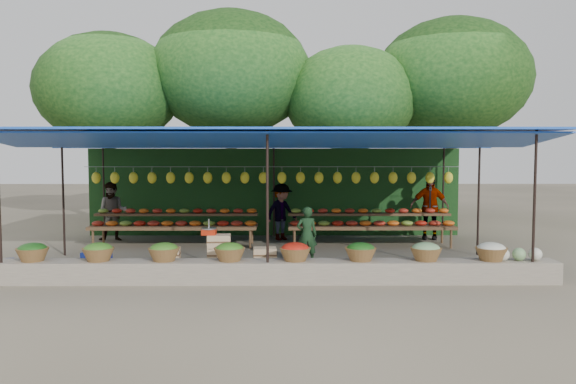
{
  "coord_description": "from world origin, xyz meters",
  "views": [
    {
      "loc": [
        0.31,
        -12.91,
        2.37
      ],
      "look_at": [
        0.39,
        0.2,
        1.46
      ],
      "focal_mm": 35.0,
      "sensor_mm": 36.0,
      "label": 1
    }
  ],
  "objects_px": {
    "crate_counter": "(218,258)",
    "weighing_scale": "(209,231)",
    "vendor_seated": "(307,235)",
    "blue_crate_back": "(97,259)"
  },
  "relations": [
    {
      "from": "vendor_seated",
      "to": "blue_crate_back",
      "type": "xyz_separation_m",
      "value": [
        -4.41,
        -0.36,
        -0.46
      ]
    },
    {
      "from": "crate_counter",
      "to": "weighing_scale",
      "type": "distance_m",
      "value": 0.56
    },
    {
      "from": "crate_counter",
      "to": "weighing_scale",
      "type": "height_order",
      "value": "weighing_scale"
    },
    {
      "from": "crate_counter",
      "to": "vendor_seated",
      "type": "distance_m",
      "value": 2.1
    },
    {
      "from": "weighing_scale",
      "to": "vendor_seated",
      "type": "relative_size",
      "value": 0.26
    },
    {
      "from": "crate_counter",
      "to": "blue_crate_back",
      "type": "height_order",
      "value": "crate_counter"
    },
    {
      "from": "weighing_scale",
      "to": "vendor_seated",
      "type": "height_order",
      "value": "vendor_seated"
    },
    {
      "from": "blue_crate_back",
      "to": "vendor_seated",
      "type": "bearing_deg",
      "value": 17.69
    },
    {
      "from": "crate_counter",
      "to": "weighing_scale",
      "type": "xyz_separation_m",
      "value": [
        -0.17,
        0.0,
        0.53
      ]
    },
    {
      "from": "crate_counter",
      "to": "blue_crate_back",
      "type": "xyz_separation_m",
      "value": [
        -2.61,
        0.68,
        -0.15
      ]
    }
  ]
}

